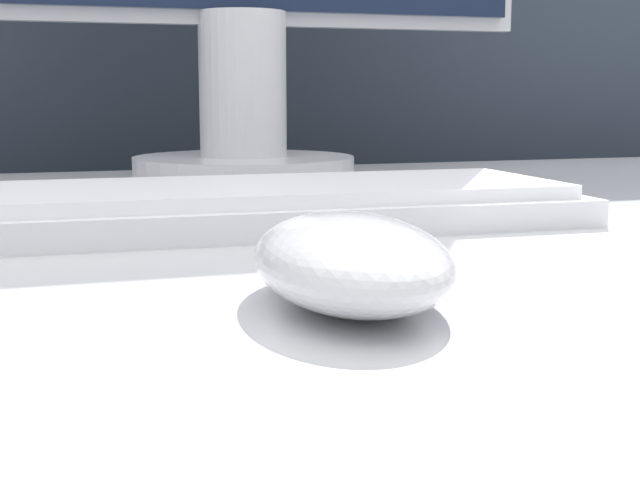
# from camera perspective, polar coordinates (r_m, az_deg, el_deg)

# --- Properties ---
(partition_panel) EXTENTS (5.00, 0.03, 1.30)m
(partition_panel) POSITION_cam_1_polar(r_m,az_deg,el_deg) (1.05, -15.50, -0.76)
(partition_panel) COLOR #333D4C
(partition_panel) RESTS_ON ground_plane
(computer_mouse_near) EXTENTS (0.09, 0.13, 0.03)m
(computer_mouse_near) POSITION_cam_1_polar(r_m,az_deg,el_deg) (0.32, 1.98, -1.30)
(computer_mouse_near) COLOR silver
(computer_mouse_near) RESTS_ON desk
(keyboard) EXTENTS (0.42, 0.15, 0.02)m
(keyboard) POSITION_cam_1_polar(r_m,az_deg,el_deg) (0.52, -5.96, 2.17)
(keyboard) COLOR white
(keyboard) RESTS_ON desk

